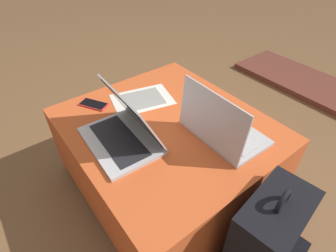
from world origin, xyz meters
name	(u,v)px	position (x,y,z in m)	size (l,w,h in m)	color
ground_plane	(167,183)	(0.00, 0.00, 0.00)	(14.00, 14.00, 0.00)	brown
ottoman	(167,156)	(0.00, 0.00, 0.22)	(0.92, 0.83, 0.43)	maroon
laptop_near	(124,131)	(-0.02, -0.20, 0.48)	(0.36, 0.26, 0.24)	silver
laptop_far	(220,128)	(0.21, 0.12, 0.48)	(0.35, 0.24, 0.24)	#B7B7BC
cell_phone	(94,104)	(-0.34, -0.20, 0.44)	(0.15, 0.13, 0.01)	red
backpack	(264,247)	(0.59, -0.01, 0.24)	(0.25, 0.31, 0.56)	black
paper_sheet	(142,99)	(-0.23, 0.02, 0.43)	(0.28, 0.34, 0.00)	silver
fireplace_hearth	(318,88)	(0.00, 1.60, 0.02)	(1.40, 0.50, 0.04)	brown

